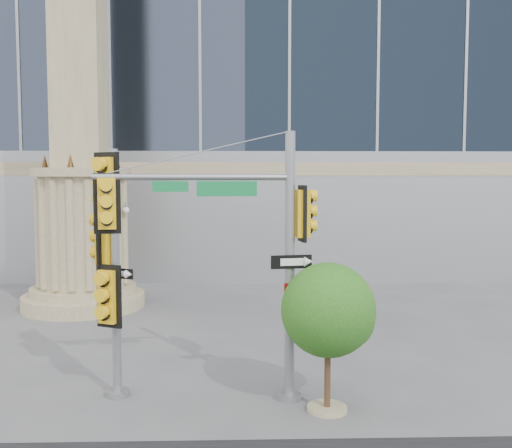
{
  "coord_description": "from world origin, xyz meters",
  "views": [
    {
      "loc": [
        -0.28,
        -11.92,
        4.63
      ],
      "look_at": [
        0.14,
        2.0,
        3.59
      ],
      "focal_mm": 40.0,
      "sensor_mm": 36.0,
      "label": 1
    }
  ],
  "objects": [
    {
      "name": "ground",
      "position": [
        0.0,
        0.0,
        0.0
      ],
      "size": [
        120.0,
        120.0,
        0.0
      ],
      "primitive_type": "plane",
      "color": "#545456",
      "rests_on": "ground"
    },
    {
      "name": "main_signal_pole",
      "position": [
        -0.23,
        -0.3,
        3.51
      ],
      "size": [
        4.38,
        1.09,
        5.67
      ],
      "rotation": [
        0.0,
        0.0,
        0.16
      ],
      "color": "slate",
      "rests_on": "ground"
    },
    {
      "name": "monument",
      "position": [
        -6.0,
        9.0,
        5.52
      ],
      "size": [
        4.4,
        4.4,
        16.6
      ],
      "color": "gray",
      "rests_on": "ground"
    },
    {
      "name": "secondary_signal_pole",
      "position": [
        -3.01,
        0.1,
        3.12
      ],
      "size": [
        0.9,
        0.89,
        5.32
      ],
      "rotation": [
        0.0,
        0.0,
        -0.41
      ],
      "color": "slate",
      "rests_on": "ground"
    },
    {
      "name": "street_tree",
      "position": [
        1.54,
        -0.73,
        1.99
      ],
      "size": [
        1.94,
        1.89,
        3.02
      ],
      "color": "gray",
      "rests_on": "ground"
    }
  ]
}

